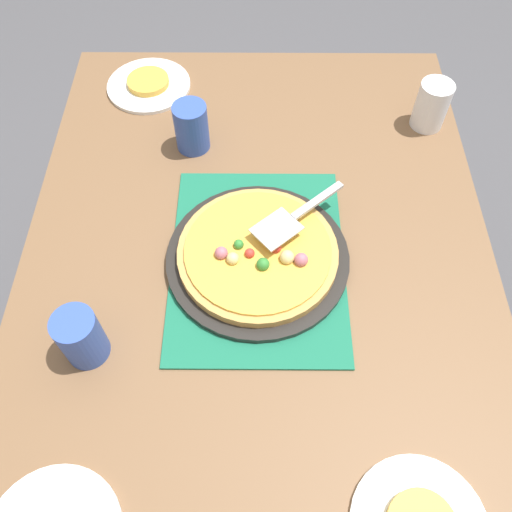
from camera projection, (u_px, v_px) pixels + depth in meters
ground_plane at (256, 385)px, 1.75m from camera, size 8.00×8.00×0.00m
dining_table at (256, 287)px, 1.21m from camera, size 1.40×1.00×0.75m
placemat at (256, 260)px, 1.12m from camera, size 0.48×0.36×0.01m
pizza_pan at (256, 258)px, 1.11m from camera, size 0.38×0.38×0.01m
pizza at (256, 253)px, 1.09m from camera, size 0.33×0.33×0.05m
plate_far_right at (148, 85)px, 1.42m from camera, size 0.22×0.22×0.01m
served_slice_right at (147, 81)px, 1.41m from camera, size 0.11×0.11×0.02m
cup_near at (430, 105)px, 1.30m from camera, size 0.08×0.08×0.12m
cup_far at (190, 127)px, 1.26m from camera, size 0.08×0.08×0.12m
cup_corner at (79, 337)px, 0.96m from camera, size 0.08×0.08×0.12m
pizza_server at (292, 217)px, 1.10m from camera, size 0.18×0.20×0.01m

